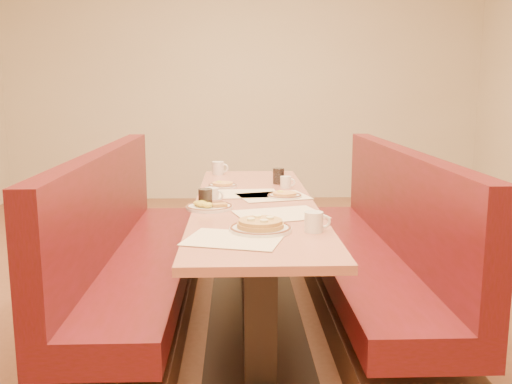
{
  "coord_description": "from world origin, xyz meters",
  "views": [
    {
      "loc": [
        -0.11,
        -3.3,
        1.41
      ],
      "look_at": [
        0.0,
        -0.24,
        0.85
      ],
      "focal_mm": 40.0,
      "sensor_mm": 36.0,
      "label": 1
    }
  ],
  "objects_px": {
    "soda_tumbler_near": "(205,198)",
    "soda_tumbler_mid": "(278,176)",
    "booth_left": "(132,266)",
    "coffee_mug_b": "(212,195)",
    "pancake_plate": "(260,227)",
    "booth_right": "(375,263)",
    "coffee_mug_d": "(218,168)",
    "diner_table": "(255,263)",
    "coffee_mug_c": "(286,182)",
    "coffee_mug_a": "(315,221)",
    "eggs_plate": "(209,206)"
  },
  "relations": [
    {
      "from": "booth_left",
      "to": "soda_tumbler_near",
      "type": "relative_size",
      "value": 22.95
    },
    {
      "from": "booth_left",
      "to": "coffee_mug_c",
      "type": "distance_m",
      "value": 1.15
    },
    {
      "from": "pancake_plate",
      "to": "soda_tumbler_near",
      "type": "distance_m",
      "value": 0.61
    },
    {
      "from": "eggs_plate",
      "to": "soda_tumbler_mid",
      "type": "relative_size",
      "value": 2.39
    },
    {
      "from": "soda_tumbler_near",
      "to": "soda_tumbler_mid",
      "type": "bearing_deg",
      "value": 59.95
    },
    {
      "from": "soda_tumbler_near",
      "to": "soda_tumbler_mid",
      "type": "height_order",
      "value": "same"
    },
    {
      "from": "coffee_mug_b",
      "to": "coffee_mug_d",
      "type": "height_order",
      "value": "coffee_mug_d"
    },
    {
      "from": "coffee_mug_d",
      "to": "pancake_plate",
      "type": "bearing_deg",
      "value": -69.91
    },
    {
      "from": "booth_left",
      "to": "booth_right",
      "type": "distance_m",
      "value": 1.46
    },
    {
      "from": "booth_right",
      "to": "soda_tumbler_near",
      "type": "height_order",
      "value": "booth_right"
    },
    {
      "from": "coffee_mug_c",
      "to": "coffee_mug_a",
      "type": "bearing_deg",
      "value": -67.94
    },
    {
      "from": "coffee_mug_b",
      "to": "coffee_mug_d",
      "type": "xyz_separation_m",
      "value": [
        0.0,
        1.11,
        0.01
      ]
    },
    {
      "from": "booth_right",
      "to": "coffee_mug_d",
      "type": "distance_m",
      "value": 1.53
    },
    {
      "from": "diner_table",
      "to": "pancake_plate",
      "type": "bearing_deg",
      "value": -89.66
    },
    {
      "from": "pancake_plate",
      "to": "coffee_mug_b",
      "type": "xyz_separation_m",
      "value": [
        -0.25,
        0.69,
        0.02
      ]
    },
    {
      "from": "booth_right",
      "to": "soda_tumbler_mid",
      "type": "relative_size",
      "value": 22.91
    },
    {
      "from": "eggs_plate",
      "to": "soda_tumbler_near",
      "type": "xyz_separation_m",
      "value": [
        -0.02,
        0.02,
        0.04
      ]
    },
    {
      "from": "diner_table",
      "to": "pancake_plate",
      "type": "height_order",
      "value": "pancake_plate"
    },
    {
      "from": "coffee_mug_b",
      "to": "eggs_plate",
      "type": "bearing_deg",
      "value": -74.2
    },
    {
      "from": "eggs_plate",
      "to": "soda_tumbler_near",
      "type": "distance_m",
      "value": 0.05
    },
    {
      "from": "diner_table",
      "to": "eggs_plate",
      "type": "bearing_deg",
      "value": -142.49
    },
    {
      "from": "pancake_plate",
      "to": "coffee_mug_d",
      "type": "height_order",
      "value": "coffee_mug_d"
    },
    {
      "from": "eggs_plate",
      "to": "diner_table",
      "type": "bearing_deg",
      "value": 37.51
    },
    {
      "from": "booth_left",
      "to": "coffee_mug_a",
      "type": "bearing_deg",
      "value": -36.41
    },
    {
      "from": "eggs_plate",
      "to": "coffee_mug_b",
      "type": "xyz_separation_m",
      "value": [
        0.01,
        0.18,
        0.03
      ]
    },
    {
      "from": "booth_left",
      "to": "soda_tumbler_mid",
      "type": "distance_m",
      "value": 1.2
    },
    {
      "from": "booth_left",
      "to": "soda_tumbler_near",
      "type": "height_order",
      "value": "booth_left"
    },
    {
      "from": "booth_left",
      "to": "coffee_mug_b",
      "type": "bearing_deg",
      "value": -2.48
    },
    {
      "from": "booth_left",
      "to": "coffee_mug_b",
      "type": "relative_size",
      "value": 22.02
    },
    {
      "from": "pancake_plate",
      "to": "coffee_mug_c",
      "type": "bearing_deg",
      "value": 79.25
    },
    {
      "from": "coffee_mug_d",
      "to": "soda_tumbler_mid",
      "type": "relative_size",
      "value": 1.2
    },
    {
      "from": "pancake_plate",
      "to": "coffee_mug_b",
      "type": "distance_m",
      "value": 0.74
    },
    {
      "from": "diner_table",
      "to": "booth_left",
      "type": "height_order",
      "value": "booth_left"
    },
    {
      "from": "eggs_plate",
      "to": "soda_tumbler_near",
      "type": "height_order",
      "value": "soda_tumbler_near"
    },
    {
      "from": "diner_table",
      "to": "coffee_mug_b",
      "type": "relative_size",
      "value": 22.02
    },
    {
      "from": "coffee_mug_c",
      "to": "soda_tumbler_near",
      "type": "xyz_separation_m",
      "value": [
        -0.51,
        -0.63,
        0.01
      ]
    },
    {
      "from": "coffee_mug_d",
      "to": "coffee_mug_c",
      "type": "bearing_deg",
      "value": -40.9
    },
    {
      "from": "booth_right",
      "to": "coffee_mug_b",
      "type": "bearing_deg",
      "value": -178.78
    },
    {
      "from": "booth_right",
      "to": "coffee_mug_d",
      "type": "xyz_separation_m",
      "value": [
        -0.98,
        1.09,
        0.44
      ]
    },
    {
      "from": "pancake_plate",
      "to": "soda_tumbler_near",
      "type": "height_order",
      "value": "soda_tumbler_near"
    },
    {
      "from": "soda_tumbler_mid",
      "to": "booth_left",
      "type": "bearing_deg",
      "value": -145.45
    },
    {
      "from": "eggs_plate",
      "to": "coffee_mug_a",
      "type": "height_order",
      "value": "coffee_mug_a"
    },
    {
      "from": "diner_table",
      "to": "booth_left",
      "type": "relative_size",
      "value": 1.0
    },
    {
      "from": "eggs_plate",
      "to": "coffee_mug_c",
      "type": "relative_size",
      "value": 2.58
    },
    {
      "from": "booth_right",
      "to": "coffee_mug_d",
      "type": "height_order",
      "value": "booth_right"
    },
    {
      "from": "coffee_mug_a",
      "to": "coffee_mug_d",
      "type": "bearing_deg",
      "value": 104.01
    },
    {
      "from": "coffee_mug_a",
      "to": "soda_tumbler_mid",
      "type": "relative_size",
      "value": 1.14
    },
    {
      "from": "booth_left",
      "to": "coffee_mug_a",
      "type": "xyz_separation_m",
      "value": [
        0.99,
        -0.73,
        0.44
      ]
    },
    {
      "from": "coffee_mug_a",
      "to": "soda_tumbler_near",
      "type": "distance_m",
      "value": 0.77
    },
    {
      "from": "booth_left",
      "to": "soda_tumbler_near",
      "type": "xyz_separation_m",
      "value": [
        0.45,
        -0.18,
        0.44
      ]
    }
  ]
}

